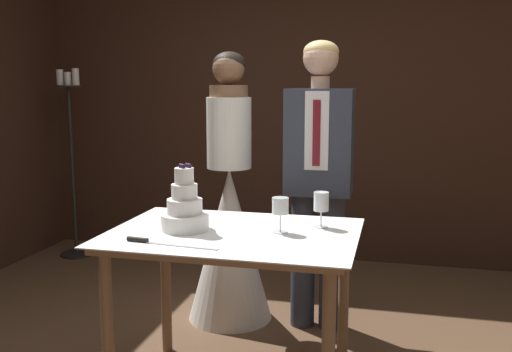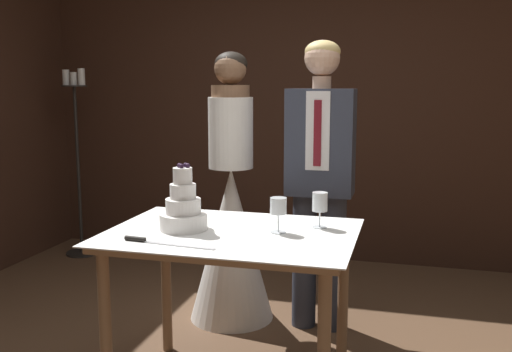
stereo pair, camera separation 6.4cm
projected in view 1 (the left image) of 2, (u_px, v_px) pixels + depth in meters
wall_back at (304, 89)px, 4.89m from camera, size 4.94×0.12×2.94m
cake_table at (234, 253)px, 2.72m from camera, size 1.17×0.85×0.82m
tiered_cake at (185, 210)px, 2.72m from camera, size 0.23×0.23×0.32m
cake_knife at (154, 242)px, 2.50m from camera, size 0.44×0.06×0.02m
wine_glass_near at (321, 203)px, 2.77m from camera, size 0.07×0.07×0.17m
wine_glass_middle at (280, 207)px, 2.67m from camera, size 0.08×0.08×0.17m
bride at (230, 224)px, 3.64m from camera, size 0.54×0.54×1.71m
groom at (319, 171)px, 3.45m from camera, size 0.40×0.25×1.77m
candle_stand at (72, 162)px, 4.98m from camera, size 0.28×0.28×1.65m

